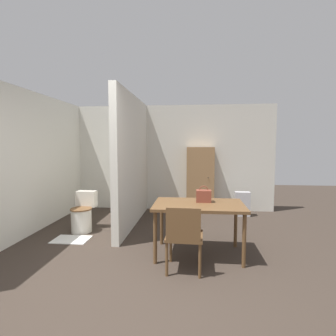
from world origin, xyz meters
name	(u,v)px	position (x,y,z in m)	size (l,w,h in m)	color
ground_plane	(123,295)	(0.00, 0.00, 0.00)	(16.00, 16.00, 0.00)	#382D26
wall_back	(164,158)	(0.00, 3.75, 1.25)	(5.19, 0.12, 2.50)	silver
wall_left	(32,162)	(-2.15, 1.85, 1.25)	(0.12, 4.69, 2.50)	silver
partition_wall	(133,161)	(-0.47, 2.47, 1.25)	(0.12, 2.45, 2.50)	silver
dining_table	(199,209)	(0.79, 1.10, 0.67)	(1.26, 0.81, 0.74)	brown
wooden_chair	(184,235)	(0.61, 0.56, 0.47)	(0.46, 0.46, 0.84)	brown
toilet	(83,214)	(-1.28, 1.94, 0.30)	(0.38, 0.53, 0.70)	silver
handbag	(204,196)	(0.87, 1.21, 0.83)	(0.21, 0.14, 0.24)	brown
wooden_cabinet	(200,180)	(0.87, 3.50, 0.76)	(0.62, 0.36, 1.51)	#997047
bath_mat	(71,240)	(-1.28, 1.47, 0.01)	(0.58, 0.40, 0.01)	silver
space_heater	(242,204)	(1.79, 3.26, 0.27)	(0.32, 0.18, 0.54)	#BCBCC1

